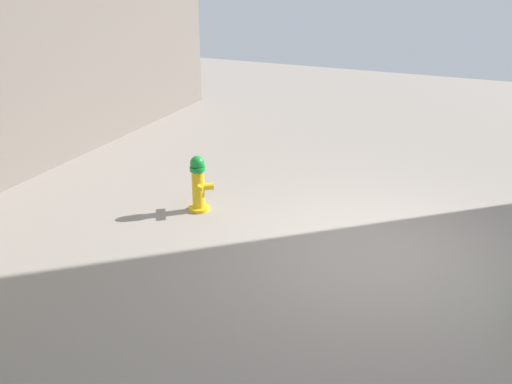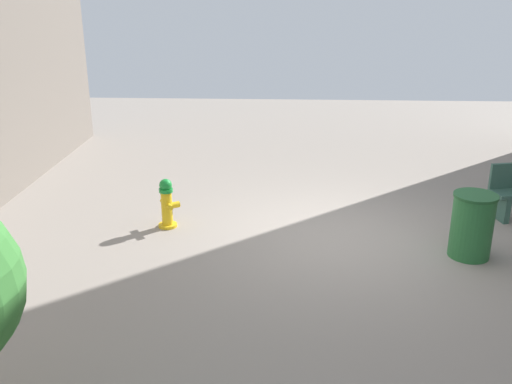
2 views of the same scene
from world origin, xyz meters
The scene contains 2 objects.
ground_plane centered at (0.00, 0.00, 0.00)m, with size 23.40×23.40×0.00m, color gray.
fire_hydrant centered at (2.77, -0.29, 0.42)m, with size 0.37×0.38×0.83m.
Camera 1 is at (-1.21, 6.80, 3.60)m, focal length 42.34 mm.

